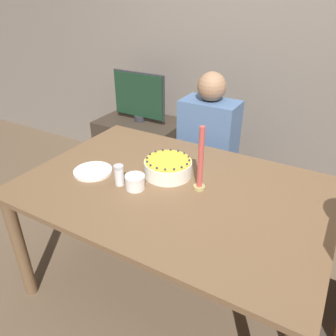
{
  "coord_description": "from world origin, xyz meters",
  "views": [
    {
      "loc": [
        0.71,
        -1.29,
        1.69
      ],
      "look_at": [
        -0.08,
        0.09,
        0.8
      ],
      "focal_mm": 35.0,
      "sensor_mm": 36.0,
      "label": 1
    }
  ],
  "objects_px": {
    "sugar_shaker": "(119,175)",
    "candle": "(200,164)",
    "person_man_blue_shirt": "(207,162)",
    "tv_monitor": "(139,96)",
    "sugar_bowl": "(135,182)",
    "cake": "(168,167)"
  },
  "relations": [
    {
      "from": "sugar_shaker",
      "to": "candle",
      "type": "bearing_deg",
      "value": 23.94
    },
    {
      "from": "person_man_blue_shirt",
      "to": "tv_monitor",
      "type": "distance_m",
      "value": 0.95
    },
    {
      "from": "person_man_blue_shirt",
      "to": "tv_monitor",
      "type": "height_order",
      "value": "person_man_blue_shirt"
    },
    {
      "from": "sugar_bowl",
      "to": "tv_monitor",
      "type": "relative_size",
      "value": 0.2
    },
    {
      "from": "sugar_bowl",
      "to": "person_man_blue_shirt",
      "type": "relative_size",
      "value": 0.09
    },
    {
      "from": "sugar_bowl",
      "to": "tv_monitor",
      "type": "distance_m",
      "value": 1.45
    },
    {
      "from": "cake",
      "to": "tv_monitor",
      "type": "bearing_deg",
      "value": 131.33
    },
    {
      "from": "cake",
      "to": "sugar_bowl",
      "type": "xyz_separation_m",
      "value": [
        -0.08,
        -0.21,
        -0.01
      ]
    },
    {
      "from": "cake",
      "to": "person_man_blue_shirt",
      "type": "xyz_separation_m",
      "value": [
        -0.04,
        0.66,
        -0.28
      ]
    },
    {
      "from": "tv_monitor",
      "to": "sugar_bowl",
      "type": "bearing_deg",
      "value": -56.49
    },
    {
      "from": "cake",
      "to": "sugar_shaker",
      "type": "xyz_separation_m",
      "value": [
        -0.17,
        -0.22,
        0.01
      ]
    },
    {
      "from": "sugar_shaker",
      "to": "person_man_blue_shirt",
      "type": "relative_size",
      "value": 0.1
    },
    {
      "from": "sugar_bowl",
      "to": "person_man_blue_shirt",
      "type": "xyz_separation_m",
      "value": [
        0.04,
        0.86,
        -0.27
      ]
    },
    {
      "from": "sugar_shaker",
      "to": "candle",
      "type": "height_order",
      "value": "candle"
    },
    {
      "from": "sugar_bowl",
      "to": "candle",
      "type": "height_order",
      "value": "candle"
    },
    {
      "from": "candle",
      "to": "person_man_blue_shirt",
      "type": "distance_m",
      "value": 0.84
    },
    {
      "from": "sugar_shaker",
      "to": "tv_monitor",
      "type": "xyz_separation_m",
      "value": [
        -0.7,
        1.22,
        -0.0
      ]
    },
    {
      "from": "sugar_shaker",
      "to": "tv_monitor",
      "type": "distance_m",
      "value": 1.41
    },
    {
      "from": "cake",
      "to": "sugar_bowl",
      "type": "height_order",
      "value": "cake"
    },
    {
      "from": "sugar_shaker",
      "to": "tv_monitor",
      "type": "relative_size",
      "value": 0.22
    },
    {
      "from": "sugar_bowl",
      "to": "candle",
      "type": "distance_m",
      "value": 0.35
    },
    {
      "from": "tv_monitor",
      "to": "sugar_shaker",
      "type": "bearing_deg",
      "value": -59.92
    }
  ]
}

